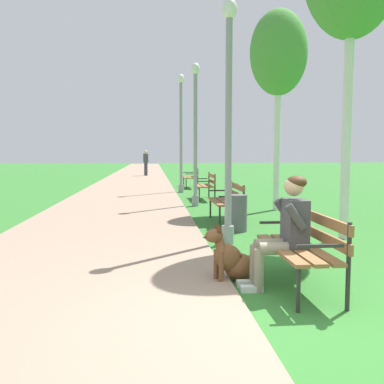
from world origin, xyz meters
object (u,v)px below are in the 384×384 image
at_px(park_bench_near, 304,243).
at_px(birch_tree_third, 279,54).
at_px(park_bench_mid, 229,199).
at_px(lamp_post_near, 229,120).
at_px(pedestrian_distant, 146,163).
at_px(park_bench_furthest, 192,176).
at_px(person_seated_on_near_bench, 285,227).
at_px(litter_bin, 238,213).
at_px(lamp_post_far, 181,132).
at_px(park_bench_far, 206,184).
at_px(dog_brown, 232,259).
at_px(lamp_post_mid, 195,133).

relative_size(park_bench_near, birch_tree_third, 0.29).
distance_m(park_bench_mid, lamp_post_near, 2.69).
bearing_deg(birch_tree_third, pedestrian_distant, 102.15).
height_order(park_bench_furthest, pedestrian_distant, pedestrian_distant).
xyz_separation_m(person_seated_on_near_bench, litter_bin, (0.17, 3.48, -0.33)).
bearing_deg(pedestrian_distant, lamp_post_near, -85.58).
xyz_separation_m(lamp_post_far, pedestrian_distant, (-1.47, 11.60, -1.42)).
xyz_separation_m(lamp_post_far, birch_tree_third, (2.14, -5.20, 1.72)).
relative_size(park_bench_far, lamp_post_near, 0.38).
distance_m(lamp_post_far, birch_tree_third, 5.88).
bearing_deg(park_bench_furthest, pedestrian_distant, 102.34).
height_order(lamp_post_near, lamp_post_far, lamp_post_far).
bearing_deg(person_seated_on_near_bench, lamp_post_far, 91.74).
bearing_deg(park_bench_furthest, dog_brown, -93.32).
distance_m(person_seated_on_near_bench, pedestrian_distant, 23.30).
bearing_deg(lamp_post_far, lamp_post_mid, -88.38).
xyz_separation_m(park_bench_furthest, lamp_post_near, (-0.46, -11.38, 1.51)).
distance_m(park_bench_far, pedestrian_distant, 14.29).
bearing_deg(park_bench_mid, lamp_post_near, -100.39).
bearing_deg(park_bench_far, birch_tree_third, -60.51).
distance_m(park_bench_near, park_bench_far, 9.14).
bearing_deg(pedestrian_distant, dog_brown, -86.76).
height_order(park_bench_far, park_bench_furthest, same).
bearing_deg(lamp_post_near, park_bench_near, -80.09).
xyz_separation_m(park_bench_mid, birch_tree_third, (1.60, 1.89, 3.48)).
bearing_deg(pedestrian_distant, birch_tree_third, -77.85).
distance_m(park_bench_far, dog_brown, 8.84).
relative_size(park_bench_near, person_seated_on_near_bench, 1.20).
bearing_deg(litter_bin, park_bench_far, 88.91).
height_order(park_bench_near, litter_bin, park_bench_near).
height_order(park_bench_furthest, litter_bin, park_bench_furthest).
bearing_deg(lamp_post_far, park_bench_furthest, 74.06).
height_order(birch_tree_third, pedestrian_distant, birch_tree_third).
bearing_deg(lamp_post_mid, park_bench_near, -86.62).
distance_m(park_bench_near, park_bench_furthest, 13.78).
xyz_separation_m(dog_brown, litter_bin, (0.70, 3.17, 0.09)).
relative_size(birch_tree_third, pedestrian_distant, 3.10).
height_order(park_bench_near, lamp_post_far, lamp_post_far).
relative_size(park_bench_near, lamp_post_mid, 0.38).
xyz_separation_m(park_bench_far, lamp_post_near, (-0.49, -6.74, 1.51)).
relative_size(lamp_post_far, birch_tree_third, 0.86).
distance_m(park_bench_near, birch_tree_third, 7.52).
relative_size(park_bench_furthest, lamp_post_far, 0.34).
bearing_deg(park_bench_near, pedestrian_distant, 94.99).
xyz_separation_m(park_bench_mid, lamp_post_mid, (-0.42, 2.89, 1.53)).
bearing_deg(park_bench_far, lamp_post_mid, -107.17).
relative_size(park_bench_mid, litter_bin, 2.14).
xyz_separation_m(birch_tree_third, litter_bin, (-1.62, -2.96, -3.64)).
height_order(lamp_post_near, lamp_post_mid, lamp_post_mid).
bearing_deg(lamp_post_near, person_seated_on_near_bench, -84.87).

